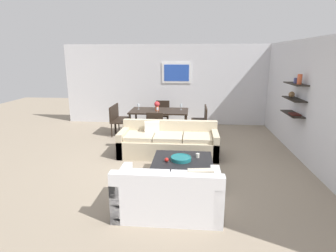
{
  "coord_description": "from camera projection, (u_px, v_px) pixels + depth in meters",
  "views": [
    {
      "loc": [
        0.51,
        -5.93,
        2.33
      ],
      "look_at": [
        -0.03,
        0.2,
        0.75
      ],
      "focal_mm": 29.47,
      "sensor_mm": 36.0,
      "label": 1
    }
  ],
  "objects": [
    {
      "name": "dining_chair_right_near",
      "position": [
        202.0,
        121.0,
        7.92
      ],
      "size": [
        0.44,
        0.44,
        0.88
      ],
      "color": "black",
      "rests_on": "ground"
    },
    {
      "name": "loveseat_white",
      "position": [
        169.0,
        195.0,
        4.15
      ],
      "size": [
        1.58,
        0.9,
        0.78
      ],
      "color": "white",
      "rests_on": "ground"
    },
    {
      "name": "centerpiece_vase",
      "position": [
        157.0,
        105.0,
        8.11
      ],
      "size": [
        0.16,
        0.16,
        0.27
      ],
      "color": "#D85933",
      "rests_on": "dining_table"
    },
    {
      "name": "dining_chair_head",
      "position": [
        162.0,
        112.0,
        9.11
      ],
      "size": [
        0.44,
        0.44,
        0.88
      ],
      "color": "black",
      "rests_on": "ground"
    },
    {
      "name": "wine_glass_left_far",
      "position": [
        138.0,
        105.0,
        8.32
      ],
      "size": [
        0.07,
        0.07,
        0.17
      ],
      "color": "silver",
      "rests_on": "dining_table"
    },
    {
      "name": "coffee_table",
      "position": [
        183.0,
        169.0,
        5.37
      ],
      "size": [
        1.14,
        1.0,
        0.38
      ],
      "color": "black",
      "rests_on": "ground"
    },
    {
      "name": "candle_jar",
      "position": [
        198.0,
        156.0,
        5.41
      ],
      "size": [
        0.07,
        0.07,
        0.08
      ],
      "primitive_type": "cylinder",
      "color": "silver",
      "rests_on": "coffee_table"
    },
    {
      "name": "ground_plane",
      "position": [
        169.0,
        160.0,
        6.35
      ],
      "size": [
        18.0,
        18.0,
        0.0
      ],
      "primitive_type": "plane",
      "color": "gray"
    },
    {
      "name": "back_wall_unit",
      "position": [
        186.0,
        85.0,
        9.39
      ],
      "size": [
        8.4,
        0.09,
        2.7
      ],
      "color": "silver",
      "rests_on": "ground"
    },
    {
      "name": "dining_chair_foot",
      "position": [
        155.0,
        126.0,
        7.38
      ],
      "size": [
        0.44,
        0.44,
        0.88
      ],
      "color": "black",
      "rests_on": "ground"
    },
    {
      "name": "wine_glass_right_far",
      "position": [
        181.0,
        106.0,
        8.21
      ],
      "size": [
        0.06,
        0.06,
        0.18
      ],
      "color": "silver",
      "rests_on": "dining_table"
    },
    {
      "name": "decorative_bowl",
      "position": [
        181.0,
        158.0,
        5.27
      ],
      "size": [
        0.4,
        0.4,
        0.07
      ],
      "color": "#19666B",
      "rests_on": "coffee_table"
    },
    {
      "name": "right_wall_shelf_unit",
      "position": [
        302.0,
        99.0,
        6.33
      ],
      "size": [
        0.34,
        8.2,
        2.7
      ],
      "color": "silver",
      "rests_on": "ground"
    },
    {
      "name": "wine_glass_foot",
      "position": [
        157.0,
        109.0,
        7.74
      ],
      "size": [
        0.06,
        0.06,
        0.17
      ],
      "color": "silver",
      "rests_on": "dining_table"
    },
    {
      "name": "sofa_beige",
      "position": [
        169.0,
        143.0,
        6.6
      ],
      "size": [
        2.32,
        0.9,
        0.78
      ],
      "color": "beige",
      "rests_on": "ground"
    },
    {
      "name": "dining_chair_left_near",
      "position": [
        116.0,
        119.0,
        8.14
      ],
      "size": [
        0.44,
        0.44,
        0.88
      ],
      "color": "black",
      "rests_on": "ground"
    },
    {
      "name": "dining_chair_right_far",
      "position": [
        201.0,
        118.0,
        8.35
      ],
      "size": [
        0.44,
        0.44,
        0.88
      ],
      "color": "black",
      "rests_on": "ground"
    },
    {
      "name": "dining_chair_left_far",
      "position": [
        120.0,
        116.0,
        8.56
      ],
      "size": [
        0.44,
        0.44,
        0.88
      ],
      "color": "black",
      "rests_on": "ground"
    },
    {
      "name": "dining_table",
      "position": [
        159.0,
        113.0,
        8.2
      ],
      "size": [
        1.71,
        0.98,
        0.75
      ],
      "color": "black",
      "rests_on": "ground"
    },
    {
      "name": "apple_on_coffee_table",
      "position": [
        167.0,
        160.0,
        5.2
      ],
      "size": [
        0.08,
        0.08,
        0.08
      ],
      "primitive_type": "sphere",
      "color": "red",
      "rests_on": "coffee_table"
    }
  ]
}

